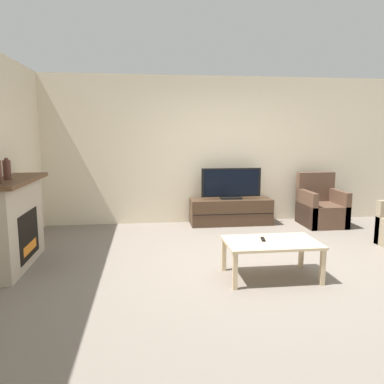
% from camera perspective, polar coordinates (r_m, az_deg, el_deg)
% --- Properties ---
extents(ground_plane, '(24.00, 24.00, 0.00)m').
position_cam_1_polar(ground_plane, '(5.05, 9.16, -10.42)').
color(ground_plane, slate).
extents(wall_back, '(12.00, 0.06, 2.70)m').
position_cam_1_polar(wall_back, '(7.06, 4.09, 6.36)').
color(wall_back, beige).
rests_on(wall_back, ground).
extents(fireplace, '(0.48, 1.47, 1.12)m').
position_cam_1_polar(fireplace, '(5.16, -25.63, -4.22)').
color(fireplace, '#B7A893').
rests_on(fireplace, ground).
extents(mantel_vase_centre_left, '(0.09, 0.09, 0.26)m').
position_cam_1_polar(mantel_vase_centre_left, '(4.95, -26.37, 3.10)').
color(mantel_vase_centre_left, '#512D23').
rests_on(mantel_vase_centre_left, fireplace).
extents(tv_stand, '(1.49, 0.47, 0.47)m').
position_cam_1_polar(tv_stand, '(6.94, 5.93, -2.98)').
color(tv_stand, '#422D1E').
rests_on(tv_stand, ground).
extents(tv, '(1.10, 0.18, 0.57)m').
position_cam_1_polar(tv, '(6.86, 6.00, 1.12)').
color(tv, black).
rests_on(tv, tv_stand).
extents(armchair, '(0.70, 0.76, 0.95)m').
position_cam_1_polar(armchair, '(7.24, 19.03, -2.40)').
color(armchair, brown).
rests_on(armchair, ground).
extents(coffee_table, '(1.07, 0.65, 0.43)m').
position_cam_1_polar(coffee_table, '(4.45, 11.99, -7.95)').
color(coffee_table, '#CCB289').
rests_on(coffee_table, ground).
extents(remote, '(0.07, 0.15, 0.02)m').
position_cam_1_polar(remote, '(4.46, 10.75, -7.08)').
color(remote, black).
rests_on(remote, coffee_table).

